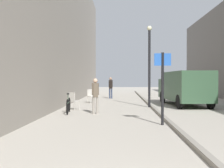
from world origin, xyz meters
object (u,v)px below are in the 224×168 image
at_px(lamp_post, 149,61).
at_px(cafe_chair_near_window, 73,100).
at_px(pedestrian_mid_block, 111,86).
at_px(street_sign_post, 163,82).
at_px(bicycle_leaning, 68,105).
at_px(cafe_chair_by_doorway, 91,95).
at_px(delivery_van, 184,87).
at_px(pedestrian_main_foreground, 95,93).

distance_m(lamp_post, cafe_chair_near_window, 4.97).
relative_size(pedestrian_mid_block, street_sign_post, 0.69).
height_order(street_sign_post, bicycle_leaning, street_sign_post).
xyz_separation_m(bicycle_leaning, cafe_chair_by_doorway, (0.44, 5.41, 0.17)).
height_order(delivery_van, street_sign_post, street_sign_post).
height_order(lamp_post, cafe_chair_near_window, lamp_post).
bearing_deg(cafe_chair_by_doorway, cafe_chair_near_window, 46.31).
distance_m(pedestrian_mid_block, lamp_post, 7.38).
xyz_separation_m(lamp_post, cafe_chair_by_doorway, (-3.75, 2.60, -2.18)).
xyz_separation_m(pedestrian_main_foreground, cafe_chair_near_window, (-1.35, 1.53, -0.42)).
relative_size(delivery_van, cafe_chair_by_doorway, 6.08).
height_order(street_sign_post, cafe_chair_near_window, street_sign_post).
bearing_deg(bicycle_leaning, cafe_chair_near_window, 83.86).
height_order(delivery_van, cafe_chair_by_doorway, delivery_van).
bearing_deg(bicycle_leaning, cafe_chair_by_doorway, 78.53).
bearing_deg(cafe_chair_near_window, pedestrian_mid_block, 112.01).
bearing_deg(pedestrian_mid_block, cafe_chair_near_window, -80.44).
bearing_deg(delivery_van, cafe_chair_by_doorway, 162.46).
xyz_separation_m(street_sign_post, lamp_post, (0.15, 5.91, 1.18)).
height_order(pedestrian_main_foreground, delivery_van, delivery_van).
height_order(bicycle_leaning, cafe_chair_by_doorway, bicycle_leaning).
bearing_deg(bicycle_leaning, street_sign_post, -44.18).
bearing_deg(cafe_chair_near_window, cafe_chair_by_doorway, 117.01).
xyz_separation_m(pedestrian_mid_block, delivery_van, (4.86, -5.51, 0.11)).
bearing_deg(delivery_van, pedestrian_main_foreground, -145.23).
distance_m(pedestrian_mid_block, street_sign_post, 12.86).
bearing_deg(lamp_post, street_sign_post, -91.45).
bearing_deg(lamp_post, pedestrian_mid_block, 110.87).
distance_m(pedestrian_mid_block, cafe_chair_by_doorway, 4.31).
height_order(pedestrian_main_foreground, cafe_chair_near_window, pedestrian_main_foreground).
bearing_deg(cafe_chair_by_doorway, pedestrian_main_foreground, 61.71).
height_order(delivery_van, cafe_chair_near_window, delivery_van).
bearing_deg(bicycle_leaning, pedestrian_mid_block, 73.46).
relative_size(cafe_chair_near_window, cafe_chair_by_doorway, 1.00).
bearing_deg(street_sign_post, pedestrian_mid_block, -80.94).
bearing_deg(bicycle_leaning, lamp_post, 27.07).
height_order(pedestrian_main_foreground, street_sign_post, street_sign_post).
distance_m(pedestrian_main_foreground, street_sign_post, 4.00).
distance_m(pedestrian_main_foreground, cafe_chair_by_doorway, 5.71).
relative_size(pedestrian_mid_block, lamp_post, 0.38).
xyz_separation_m(pedestrian_mid_block, street_sign_post, (2.41, -12.62, 0.50)).
distance_m(pedestrian_main_foreground, pedestrian_mid_block, 9.74).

